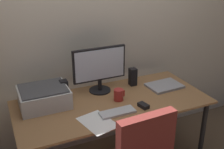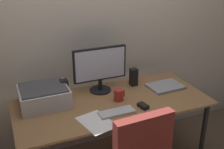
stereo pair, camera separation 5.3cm
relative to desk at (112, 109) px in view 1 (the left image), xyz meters
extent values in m
cube|color=beige|center=(0.00, 0.54, 0.64)|extent=(6.40, 0.10, 2.60)
cube|color=olive|center=(0.00, 0.00, 0.07)|extent=(1.66, 0.75, 0.02)
cylinder|color=black|center=(0.77, -0.31, -0.30)|extent=(0.04, 0.04, 0.72)
cylinder|color=black|center=(-0.77, 0.31, -0.30)|extent=(0.04, 0.04, 0.72)
cylinder|color=black|center=(0.77, 0.31, -0.30)|extent=(0.04, 0.04, 0.72)
cylinder|color=black|center=(-0.02, 0.23, 0.08)|extent=(0.20, 0.20, 0.01)
cylinder|color=black|center=(-0.02, 0.23, 0.14)|extent=(0.04, 0.04, 0.10)
cube|color=black|center=(-0.02, 0.23, 0.34)|extent=(0.49, 0.03, 0.31)
cube|color=silver|center=(-0.02, 0.22, 0.34)|extent=(0.46, 0.01, 0.28)
cube|color=#B7BABC|center=(-0.05, -0.20, 0.09)|extent=(0.29, 0.11, 0.02)
cube|color=black|center=(0.19, -0.20, 0.09)|extent=(0.07, 0.11, 0.03)
cylinder|color=#B72D28|center=(0.06, 0.00, 0.13)|extent=(0.08, 0.08, 0.10)
cube|color=#B72D28|center=(0.11, 0.00, 0.13)|extent=(0.02, 0.01, 0.06)
cube|color=#99999E|center=(0.57, 0.06, 0.09)|extent=(0.33, 0.25, 0.02)
cube|color=black|center=(-0.36, 0.22, 0.16)|extent=(0.06, 0.07, 0.17)
cube|color=black|center=(0.32, 0.22, 0.16)|extent=(0.06, 0.07, 0.17)
cube|color=silver|center=(-0.55, 0.17, 0.15)|extent=(0.40, 0.34, 0.15)
cube|color=#424244|center=(-0.55, 0.17, 0.23)|extent=(0.37, 0.31, 0.01)
cube|color=white|center=(-0.24, -0.26, 0.08)|extent=(0.27, 0.34, 0.00)
camera|label=1|loc=(-0.87, -1.94, 1.24)|focal=44.81mm
camera|label=2|loc=(-0.83, -1.96, 1.24)|focal=44.81mm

